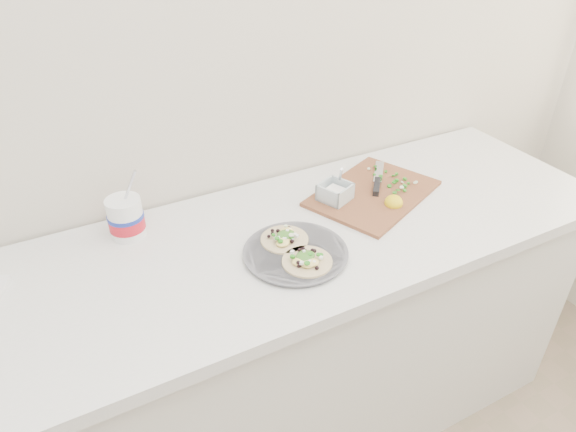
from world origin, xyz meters
name	(u,v)px	position (x,y,z in m)	size (l,w,h in m)	color
counter	(233,362)	(0.00, 1.43, 0.45)	(2.44, 0.66, 0.90)	silver
taco_plate	(296,250)	(0.17, 1.32, 0.92)	(0.29, 0.29, 0.04)	#595960
tub	(126,215)	(-0.21, 1.63, 0.97)	(0.10, 0.10, 0.23)	white
cutboard	(370,190)	(0.53, 1.49, 0.92)	(0.49, 0.42, 0.07)	brown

